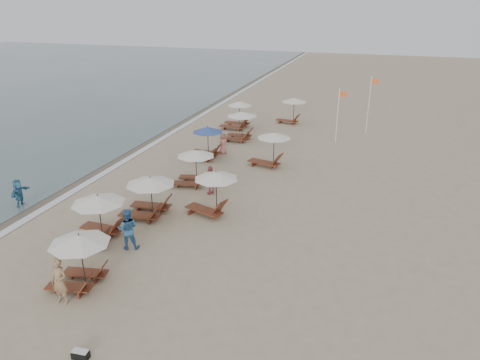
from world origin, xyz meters
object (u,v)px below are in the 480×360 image
(beachgoer_far_b, at_px, (223,143))
(beachgoer_near, at_px, (59,281))
(lounger_station_6, at_px, (236,117))
(beachgoer_far_a, at_px, (211,180))
(lounger_station_0, at_px, (78,258))
(duffel_bag, at_px, (81,354))
(inland_station_1, at_px, (269,147))
(lounger_station_2, at_px, (147,196))
(lounger_station_1, at_px, (96,218))
(lounger_station_5, at_px, (239,125))
(beachgoer_mid_a, at_px, (128,229))
(inland_station_2, at_px, (291,108))
(flag_pole_near, at_px, (338,113))
(lounger_station_4, at_px, (205,143))
(lounger_station_3, at_px, (193,167))
(inland_station_0, at_px, (210,190))
(waterline_walker, at_px, (19,193))

(beachgoer_far_b, bearing_deg, beachgoer_near, -161.59)
(lounger_station_6, height_order, beachgoer_far_a, lounger_station_6)
(lounger_station_0, height_order, duffel_bag, lounger_station_0)
(inland_station_1, distance_m, beachgoer_near, 16.58)
(lounger_station_0, distance_m, lounger_station_2, 6.17)
(lounger_station_6, bearing_deg, lounger_station_1, -89.82)
(lounger_station_5, xyz_separation_m, duffel_bag, (2.49, -23.17, -1.04))
(lounger_station_0, relative_size, beachgoer_mid_a, 1.31)
(lounger_station_0, bearing_deg, inland_station_1, 77.20)
(lounger_station_0, xyz_separation_m, inland_station_2, (2.50, 26.27, 0.17))
(inland_station_1, relative_size, beachgoer_far_a, 1.69)
(beachgoer_mid_a, distance_m, beachgoer_far_b, 13.49)
(beachgoer_far_a, bearing_deg, flag_pole_near, -168.15)
(lounger_station_0, relative_size, beachgoer_far_a, 1.46)
(lounger_station_6, xyz_separation_m, inland_station_1, (4.98, -8.10, 0.33))
(lounger_station_4, distance_m, inland_station_1, 4.55)
(lounger_station_3, distance_m, duffel_bag, 14.08)
(lounger_station_2, relative_size, lounger_station_5, 1.07)
(inland_station_2, bearing_deg, beachgoer_mid_a, -95.52)
(lounger_station_1, xyz_separation_m, flag_pole_near, (8.50, 18.38, 1.20))
(lounger_station_5, bearing_deg, beachgoer_far_a, -80.56)
(inland_station_2, relative_size, beachgoer_near, 1.47)
(inland_station_0, relative_size, duffel_bag, 5.22)
(beachgoer_near, relative_size, beachgoer_far_b, 1.19)
(beachgoer_near, distance_m, beachgoer_far_b, 17.62)
(inland_station_1, bearing_deg, beachgoer_mid_a, -104.74)
(lounger_station_4, bearing_deg, lounger_station_2, -86.15)
(inland_station_0, distance_m, beachgoer_far_a, 2.53)
(lounger_station_1, distance_m, inland_station_1, 12.85)
(lounger_station_3, height_order, inland_station_2, inland_station_2)
(beachgoer_far_a, bearing_deg, beachgoer_far_b, -128.89)
(lounger_station_2, height_order, lounger_station_5, lounger_station_5)
(lounger_station_4, bearing_deg, beachgoer_far_a, -64.65)
(lounger_station_4, height_order, flag_pole_near, flag_pole_near)
(inland_station_0, distance_m, beachgoer_mid_a, 4.82)
(lounger_station_4, relative_size, inland_station_0, 0.88)
(lounger_station_4, xyz_separation_m, lounger_station_5, (0.93, 4.75, 0.12))
(inland_station_0, xyz_separation_m, beachgoer_far_a, (-0.90, 2.32, -0.49))
(beachgoer_mid_a, bearing_deg, flag_pole_near, -130.95)
(lounger_station_1, xyz_separation_m, lounger_station_2, (0.98, 2.91, -0.03))
(lounger_station_0, xyz_separation_m, lounger_station_5, (-0.19, 19.96, -0.03))
(lounger_station_0, height_order, lounger_station_2, lounger_station_0)
(lounger_station_5, xyz_separation_m, inland_station_2, (2.69, 6.31, 0.20))
(inland_station_1, distance_m, beachgoer_far_b, 4.00)
(inland_station_1, bearing_deg, inland_station_2, 94.77)
(beachgoer_near, distance_m, waterline_walker, 9.64)
(inland_station_2, height_order, beachgoer_far_a, inland_station_2)
(inland_station_1, bearing_deg, duffel_bag, -93.54)
(lounger_station_0, bearing_deg, lounger_station_2, 94.71)
(lounger_station_5, distance_m, duffel_bag, 23.33)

